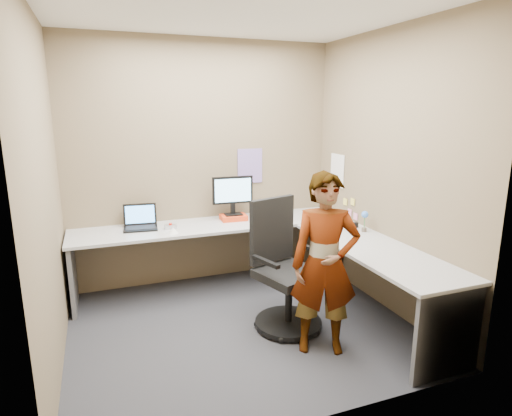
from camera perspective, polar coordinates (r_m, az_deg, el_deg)
name	(u,v)px	position (r m, az deg, el deg)	size (l,w,h in m)	color
ground	(242,327)	(4.08, -1.94, -15.57)	(3.00, 3.00, 0.00)	#25252A
wall_back	(204,164)	(4.86, -7.00, 5.89)	(3.00, 3.00, 0.00)	#746347
wall_right	(387,173)	(4.33, 17.12, 4.50)	(2.70, 2.70, 0.00)	#746347
wall_left	(45,195)	(3.46, -26.35, 1.62)	(2.70, 2.70, 0.00)	#746347
ceiling	(239,10)	(3.65, -2.30, 24.86)	(3.00, 3.00, 0.00)	white
desk	(270,248)	(4.31, 1.88, -5.37)	(2.98, 2.58, 0.73)	#A3A3A3
paper_ream	(234,217)	(4.82, -3.02, -1.26)	(0.29, 0.21, 0.06)	red
monitor	(233,192)	(4.77, -3.12, 2.11)	(0.46, 0.14, 0.43)	black
laptop	(140,222)	(4.65, -15.16, -1.84)	(0.37, 0.32, 0.24)	black
trackball_mouse	(170,227)	(4.55, -11.35, -2.44)	(0.12, 0.08, 0.07)	#B7B7BC
origami	(173,230)	(4.39, -10.99, -2.94)	(0.10, 0.10, 0.06)	white
stapler	(352,226)	(4.60, 12.66, -2.30)	(0.15, 0.04, 0.06)	black
flower	(365,218)	(4.47, 14.29, -1.30)	(0.07, 0.07, 0.22)	brown
calendar_purple	(250,166)	(5.01, -0.81, 5.63)	(0.30, 0.01, 0.40)	#846BB7
calendar_white	(337,171)	(5.08, 10.78, 4.92)	(0.01, 0.28, 0.38)	white
sticky_note_a	(353,202)	(4.84, 12.77, 0.81)	(0.01, 0.07, 0.07)	#F2E059
sticky_note_b	(350,212)	(4.91, 12.37, -0.55)	(0.01, 0.07, 0.07)	pink
sticky_note_c	(356,216)	(4.82, 13.13, -1.10)	(0.01, 0.07, 0.07)	pink
sticky_note_d	(345,202)	(4.97, 11.81, 0.83)	(0.01, 0.07, 0.07)	#F2E059
office_chair	(284,277)	(3.93, 3.73, -9.11)	(0.66, 0.64, 1.15)	black
person	(325,264)	(3.48, 9.16, -7.43)	(0.54, 0.36, 1.49)	#999399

